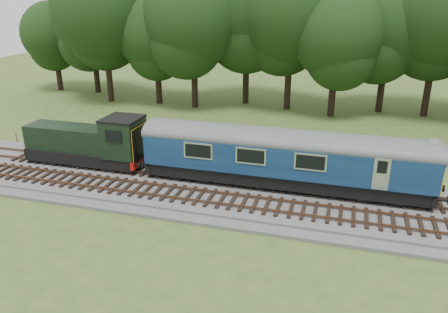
% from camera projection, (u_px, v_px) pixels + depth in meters
% --- Properties ---
extents(ground, '(120.00, 120.00, 0.00)m').
position_uv_depth(ground, '(229.00, 194.00, 27.95)').
color(ground, '#3C5A21').
rests_on(ground, ground).
extents(ballast, '(70.00, 7.00, 0.35)m').
position_uv_depth(ballast, '(229.00, 192.00, 27.89)').
color(ballast, '#4C4C4F').
rests_on(ballast, ground).
extents(track_north, '(67.20, 2.40, 0.21)m').
position_uv_depth(track_north, '(234.00, 180.00, 29.06)').
color(track_north, black).
rests_on(track_north, ballast).
extents(track_south, '(67.20, 2.40, 0.21)m').
position_uv_depth(track_south, '(222.00, 199.00, 26.37)').
color(track_south, black).
rests_on(track_south, ballast).
extents(fence, '(64.00, 0.12, 1.00)m').
position_uv_depth(fence, '(245.00, 169.00, 31.99)').
color(fence, '#6B6054').
rests_on(fence, ground).
extents(tree_line, '(70.00, 8.00, 18.00)m').
position_uv_depth(tree_line, '(283.00, 110.00, 47.71)').
color(tree_line, black).
rests_on(tree_line, ground).
extents(dmu_railcar, '(18.05, 2.86, 3.88)m').
position_uv_depth(dmu_railcar, '(284.00, 154.00, 27.45)').
color(dmu_railcar, black).
rests_on(dmu_railcar, ground).
extents(shunter_loco, '(8.91, 2.60, 3.38)m').
position_uv_depth(shunter_loco, '(90.00, 143.00, 31.31)').
color(shunter_loco, black).
rests_on(shunter_loco, ground).
extents(worker, '(0.68, 0.58, 1.58)m').
position_uv_depth(worker, '(129.00, 163.00, 29.99)').
color(worker, '#FF660D').
rests_on(worker, ballast).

